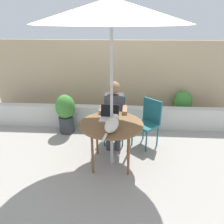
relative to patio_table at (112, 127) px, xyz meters
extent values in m
plane|color=gray|center=(0.00, 0.00, -0.68)|extent=(14.00, 14.00, 0.00)
cube|color=tan|center=(0.00, 2.07, 0.23)|extent=(5.91, 0.08, 1.81)
cube|color=beige|center=(0.00, 1.38, -0.44)|extent=(5.32, 0.20, 0.48)
cylinder|color=brown|center=(0.00, 0.00, 0.05)|extent=(1.00, 1.00, 0.03)
cylinder|color=brown|center=(0.27, 0.27, -0.32)|extent=(0.04, 0.04, 0.71)
cylinder|color=brown|center=(-0.27, 0.27, -0.32)|extent=(0.04, 0.04, 0.71)
cylinder|color=brown|center=(-0.27, -0.27, -0.32)|extent=(0.04, 0.04, 0.71)
cylinder|color=brown|center=(0.27, -0.27, -0.32)|extent=(0.04, 0.04, 0.71)
cylinder|color=#B7B7BC|center=(0.00, 0.00, 0.49)|extent=(0.04, 0.04, 2.34)
cone|color=beige|center=(0.00, 0.00, 1.67)|extent=(2.11, 2.11, 0.32)
sphere|color=#B7B7BC|center=(0.00, 0.00, 1.69)|extent=(0.06, 0.06, 0.06)
cube|color=#1E606B|center=(0.00, 0.72, -0.25)|extent=(0.40, 0.40, 0.04)
cube|color=#1E606B|center=(0.00, 0.90, -0.02)|extent=(0.40, 0.04, 0.44)
cylinder|color=#1E606B|center=(0.17, 0.89, -0.48)|extent=(0.03, 0.03, 0.41)
cylinder|color=#1E606B|center=(-0.17, 0.89, -0.48)|extent=(0.03, 0.03, 0.41)
cylinder|color=#1E606B|center=(-0.17, 0.55, -0.48)|extent=(0.03, 0.03, 0.41)
cylinder|color=#1E606B|center=(0.17, 0.55, -0.48)|extent=(0.03, 0.03, 0.41)
cube|color=#1E606B|center=(0.59, 0.64, -0.25)|extent=(0.57, 0.57, 0.04)
cube|color=#1E606B|center=(0.71, 0.77, -0.02)|extent=(0.32, 0.30, 0.44)
cylinder|color=#1E606B|center=(0.83, 0.65, -0.48)|extent=(0.03, 0.03, 0.41)
cylinder|color=#1E606B|center=(0.58, 0.88, -0.48)|extent=(0.03, 0.03, 0.41)
cylinder|color=#1E606B|center=(0.35, 0.63, -0.48)|extent=(0.03, 0.03, 0.41)
cylinder|color=#1E606B|center=(0.60, 0.40, -0.48)|extent=(0.03, 0.03, 0.41)
cube|color=#3F3F47|center=(0.00, 0.72, 0.03)|extent=(0.34, 0.20, 0.54)
sphere|color=#936B4C|center=(0.00, 0.71, 0.43)|extent=(0.22, 0.22, 0.22)
cube|color=#383842|center=(-0.08, 0.57, -0.19)|extent=(0.12, 0.30, 0.12)
cylinder|color=#383842|center=(-0.08, 0.42, -0.46)|extent=(0.10, 0.10, 0.44)
cube|color=#383842|center=(0.08, 0.57, -0.19)|extent=(0.12, 0.30, 0.12)
cylinder|color=#383842|center=(0.08, 0.42, -0.46)|extent=(0.10, 0.10, 0.44)
cube|color=#936B4C|center=(-0.20, 0.50, 0.08)|extent=(0.08, 0.32, 0.08)
cube|color=#936B4C|center=(0.20, 0.50, 0.08)|extent=(0.08, 0.32, 0.08)
cube|color=silver|center=(-0.05, 0.13, 0.07)|extent=(0.32, 0.24, 0.02)
cube|color=black|center=(-0.04, 0.23, 0.18)|extent=(0.30, 0.08, 0.20)
cube|color=silver|center=(-0.04, 0.24, 0.18)|extent=(0.30, 0.08, 0.20)
ellipsoid|color=silver|center=(0.02, -0.23, 0.15)|extent=(0.26, 0.43, 0.17)
sphere|color=silver|center=(0.06, -0.01, 0.17)|extent=(0.11, 0.11, 0.11)
ellipsoid|color=white|center=(0.04, -0.12, 0.11)|extent=(0.14, 0.14, 0.09)
cylinder|color=silver|center=(-0.06, -0.50, 0.09)|extent=(0.07, 0.18, 0.04)
cone|color=silver|center=(0.09, -0.01, 0.22)|extent=(0.04, 0.04, 0.03)
cone|color=silver|center=(0.03, 0.00, 0.22)|extent=(0.04, 0.04, 0.03)
cylinder|color=#9E5138|center=(1.54, 1.84, -0.56)|extent=(0.33, 0.33, 0.23)
ellipsoid|color=#3D7F33|center=(1.54, 1.84, -0.22)|extent=(0.43, 0.43, 0.53)
cylinder|color=#33383D|center=(-1.03, 1.07, -0.50)|extent=(0.31, 0.31, 0.36)
ellipsoid|color=#3D7F33|center=(-1.03, 1.07, -0.10)|extent=(0.40, 0.40, 0.51)
camera|label=1|loc=(0.21, -3.17, 1.59)|focal=36.18mm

